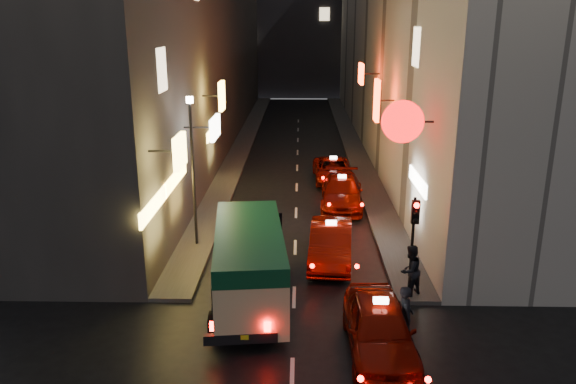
# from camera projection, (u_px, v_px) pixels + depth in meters

# --- Properties ---
(building_left) EXTENTS (7.49, 52.24, 18.00)m
(building_left) POSITION_uv_depth(u_px,v_px,m) (190.00, 24.00, 41.49)
(building_left) COLOR #393634
(building_left) RESTS_ON ground
(building_right) EXTENTS (7.89, 52.00, 18.00)m
(building_right) POSITION_uv_depth(u_px,v_px,m) (407.00, 24.00, 41.16)
(building_right) COLOR #ADA79E
(building_right) RESTS_ON ground
(building_far) EXTENTS (30.00, 10.00, 22.00)m
(building_far) POSITION_uv_depth(u_px,v_px,m) (299.00, 6.00, 71.34)
(building_far) COLOR #2E2E33
(building_far) RESTS_ON ground
(sidewalk_left) EXTENTS (1.50, 52.00, 0.15)m
(sidewalk_left) POSITION_uv_depth(u_px,v_px,m) (244.00, 143.00, 44.03)
(sidewalk_left) COLOR #474542
(sidewalk_left) RESTS_ON ground
(sidewalk_right) EXTENTS (1.50, 52.00, 0.15)m
(sidewalk_right) POSITION_uv_depth(u_px,v_px,m) (352.00, 143.00, 43.85)
(sidewalk_right) COLOR #474542
(sidewalk_right) RESTS_ON ground
(minibus) EXTENTS (2.84, 6.44, 2.68)m
(minibus) POSITION_uv_depth(u_px,v_px,m) (249.00, 258.00, 18.63)
(minibus) COLOR beige
(minibus) RESTS_ON ground
(taxi_near) EXTENTS (2.48, 5.83, 2.01)m
(taxi_near) POSITION_uv_depth(u_px,v_px,m) (380.00, 324.00, 16.07)
(taxi_near) COLOR #750C02
(taxi_near) RESTS_ON ground
(taxi_second) EXTENTS (2.73, 5.78, 1.96)m
(taxi_second) POSITION_uv_depth(u_px,v_px,m) (331.00, 240.00, 22.30)
(taxi_second) COLOR #750C02
(taxi_second) RESTS_ON ground
(taxi_third) EXTENTS (2.60, 5.67, 1.93)m
(taxi_third) POSITION_uv_depth(u_px,v_px,m) (342.00, 190.00, 28.96)
(taxi_third) COLOR #750C02
(taxi_third) RESTS_ON ground
(taxi_far) EXTENTS (2.19, 5.00, 1.74)m
(taxi_far) POSITION_uv_depth(u_px,v_px,m) (333.00, 168.00, 33.58)
(taxi_far) COLOR #750C02
(taxi_far) RESTS_ON ground
(pedestrian_crossing) EXTENTS (0.46, 0.71, 2.15)m
(pedestrian_crossing) POSITION_uv_depth(u_px,v_px,m) (406.00, 312.00, 16.41)
(pedestrian_crossing) COLOR black
(pedestrian_crossing) RESTS_ON ground
(pedestrian_sidewalk) EXTENTS (0.91, 0.87, 2.07)m
(pedestrian_sidewalk) POSITION_uv_depth(u_px,v_px,m) (410.00, 267.00, 19.15)
(pedestrian_sidewalk) COLOR black
(pedestrian_sidewalk) RESTS_ON sidewalk_right
(traffic_light) EXTENTS (0.26, 0.43, 3.50)m
(traffic_light) POSITION_uv_depth(u_px,v_px,m) (414.00, 226.00, 18.68)
(traffic_light) COLOR black
(traffic_light) RESTS_ON sidewalk_right
(lamp_post) EXTENTS (0.28, 0.28, 6.22)m
(lamp_post) POSITION_uv_depth(u_px,v_px,m) (193.00, 162.00, 22.88)
(lamp_post) COLOR black
(lamp_post) RESTS_ON sidewalk_left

